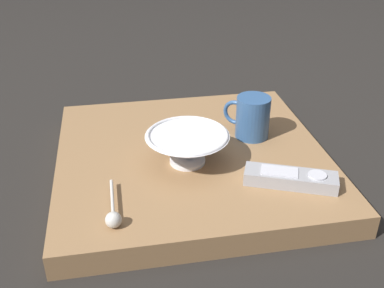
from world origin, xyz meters
name	(u,v)px	position (x,y,z in m)	size (l,w,h in m)	color
ground_plane	(192,170)	(0.00, 0.00, 0.00)	(6.00, 6.00, 0.00)	black
table	(192,161)	(0.00, 0.00, 0.02)	(0.55, 0.56, 0.05)	#936D47
cereal_bowl	(187,146)	(0.04, -0.02, 0.09)	(0.17, 0.17, 0.07)	silver
coffee_mug	(252,117)	(-0.04, 0.14, 0.10)	(0.08, 0.09, 0.09)	#33598C
teaspoon	(113,216)	(0.21, -0.17, 0.06)	(0.13, 0.03, 0.03)	silver
tv_remote_near	(291,178)	(0.15, 0.16, 0.06)	(0.11, 0.18, 0.03)	#9E9EA3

